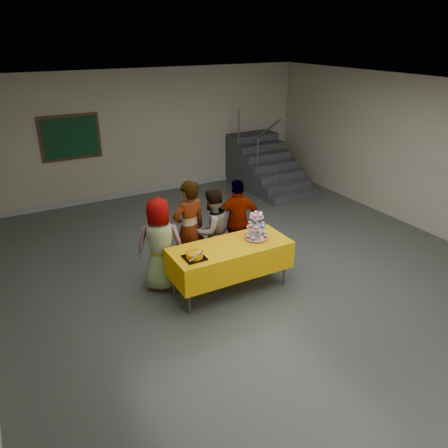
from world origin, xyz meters
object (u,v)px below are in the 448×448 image
object	(u,v)px
schoolchild_a	(160,245)
noticeboard	(71,138)
bear_cake	(194,255)
schoolchild_c	(212,230)
staircase	(263,167)
bake_table	(230,258)
schoolchild_b	(189,229)
cupcake_stand	(256,228)
schoolchild_d	(238,222)

from	to	relation	value
schoolchild_a	noticeboard	xyz separation A→B (m)	(-0.39, 4.32, 0.85)
bear_cake	schoolchild_c	bearing A→B (deg)	49.38
bear_cake	staircase	size ratio (longest dim) A/B	0.15
bake_table	staircase	distance (m)	5.23
bear_cake	schoolchild_b	xyz separation A→B (m)	(0.31, 0.85, -0.00)
staircase	cupcake_stand	bearing A→B (deg)	-124.83
schoolchild_d	noticeboard	bearing A→B (deg)	-47.25
cupcake_stand	schoolchild_d	xyz separation A→B (m)	(0.11, 0.73, -0.19)
bake_table	schoolchild_d	bearing A→B (deg)	52.29
cupcake_stand	schoolchild_d	bearing A→B (deg)	81.77
schoolchild_d	bear_cake	bearing A→B (deg)	53.09
bake_table	staircase	bearing A→B (deg)	51.01
bake_table	schoolchild_a	xyz separation A→B (m)	(-0.92, 0.58, 0.20)
bake_table	schoolchild_b	size ratio (longest dim) A/B	1.14
bake_table	bear_cake	xyz separation A→B (m)	(-0.66, -0.11, 0.27)
schoolchild_d	schoolchild_a	bearing A→B (deg)	24.81
schoolchild_d	staircase	distance (m)	4.29
bear_cake	schoolchild_a	size ratio (longest dim) A/B	0.24
bake_table	cupcake_stand	xyz separation A→B (m)	(0.47, 0.02, 0.39)
schoolchild_b	staircase	distance (m)	4.94
schoolchild_c	noticeboard	bearing A→B (deg)	-82.30
cupcake_stand	staircase	distance (m)	4.95
bake_table	cupcake_stand	world-z (taller)	cupcake_stand
schoolchild_d	staircase	world-z (taller)	staircase
schoolchild_c	schoolchild_d	size ratio (longest dim) A/B	0.95
noticeboard	bear_cake	bearing A→B (deg)	-82.55
bake_table	noticeboard	world-z (taller)	noticeboard
bake_table	noticeboard	xyz separation A→B (m)	(-1.31, 4.90, 1.04)
schoolchild_c	staircase	size ratio (longest dim) A/B	0.60
schoolchild_c	staircase	distance (m)	4.65
schoolchild_a	schoolchild_d	distance (m)	1.51
schoolchild_a	bake_table	bearing A→B (deg)	170.08
staircase	schoolchild_d	bearing A→B (deg)	-129.28
schoolchild_a	staircase	xyz separation A→B (m)	(4.21, 3.49, -0.26)
cupcake_stand	schoolchild_c	distance (m)	0.85
bear_cake	schoolchild_c	world-z (taller)	schoolchild_c
bear_cake	noticeboard	xyz separation A→B (m)	(-0.66, 5.01, 0.77)
schoolchild_a	schoolchild_b	size ratio (longest dim) A/B	0.91
schoolchild_b	bake_table	bearing A→B (deg)	106.68
schoolchild_b	schoolchild_d	distance (m)	0.93
cupcake_stand	schoolchild_c	world-z (taller)	schoolchild_c
schoolchild_c	staircase	world-z (taller)	staircase
schoolchild_c	schoolchild_d	distance (m)	0.52
schoolchild_a	noticeboard	distance (m)	4.42
noticeboard	schoolchild_c	bearing A→B (deg)	-71.82
bake_table	schoolchild_a	size ratio (longest dim) A/B	1.25
bear_cake	noticeboard	size ratio (longest dim) A/B	0.28
bear_cake	schoolchild_d	size ratio (longest dim) A/B	0.24
bake_table	schoolchild_a	bearing A→B (deg)	147.85
schoolchild_a	schoolchild_c	bearing A→B (deg)	-149.22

